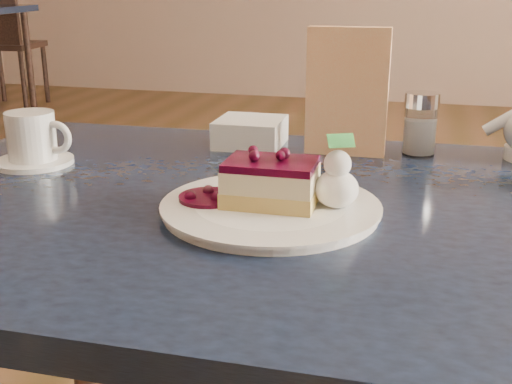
% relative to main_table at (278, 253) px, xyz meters
% --- Properties ---
extents(main_table, '(1.14, 0.77, 0.70)m').
position_rel_main_table_xyz_m(main_table, '(0.00, 0.00, 0.00)').
color(main_table, '#131D35').
rests_on(main_table, ground).
extents(dessert_plate, '(0.27, 0.27, 0.01)m').
position_rel_main_table_xyz_m(dessert_plate, '(0.00, -0.05, 0.08)').
color(dessert_plate, white).
rests_on(dessert_plate, main_table).
extents(cheesecake_slice, '(0.11, 0.08, 0.06)m').
position_rel_main_table_xyz_m(cheesecake_slice, '(0.00, -0.05, 0.11)').
color(cheesecake_slice, tan).
rests_on(cheesecake_slice, dessert_plate).
extents(whipped_cream, '(0.05, 0.05, 0.05)m').
position_rel_main_table_xyz_m(whipped_cream, '(0.08, -0.04, 0.11)').
color(whipped_cream, white).
rests_on(whipped_cream, dessert_plate).
extents(berry_sauce, '(0.07, 0.07, 0.01)m').
position_rel_main_table_xyz_m(berry_sauce, '(-0.08, -0.05, 0.09)').
color(berry_sauce, black).
rests_on(berry_sauce, dessert_plate).
extents(coffee_set, '(0.13, 0.12, 0.08)m').
position_rel_main_table_xyz_m(coffee_set, '(-0.41, 0.07, 0.11)').
color(coffee_set, white).
rests_on(coffee_set, main_table).
extents(menu_card, '(0.13, 0.03, 0.21)m').
position_rel_main_table_xyz_m(menu_card, '(0.05, 0.26, 0.18)').
color(menu_card, beige).
rests_on(menu_card, main_table).
extents(sugar_shaker, '(0.06, 0.06, 0.10)m').
position_rel_main_table_xyz_m(sugar_shaker, '(0.17, 0.29, 0.13)').
color(sugar_shaker, white).
rests_on(sugar_shaker, main_table).
extents(napkin_stack, '(0.11, 0.11, 0.05)m').
position_rel_main_table_xyz_m(napkin_stack, '(-0.12, 0.28, 0.10)').
color(napkin_stack, white).
rests_on(napkin_stack, main_table).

